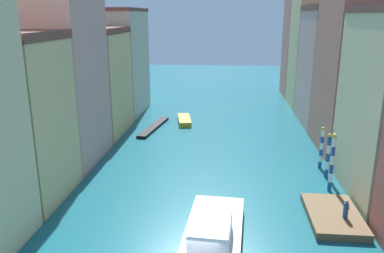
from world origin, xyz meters
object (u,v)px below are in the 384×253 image
Objects in this scene: mooring_pole_1 at (328,155)px; motorboat_0 at (184,120)px; vaporetto_white at (211,244)px; mooring_pole_0 at (332,162)px; mooring_pole_2 at (322,147)px; waterfront_dock at (333,216)px; person_on_dock at (346,210)px; gondola_black at (154,127)px.

mooring_pole_1 reaches higher than motorboat_0.
mooring_pole_0 is at bearing 47.19° from vaporetto_white.
mooring_pole_1 is 1.01× the size of mooring_pole_2.
waterfront_dock is at bearing -100.18° from mooring_pole_0.
person_on_dock is 0.33× the size of mooring_pole_1.
mooring_pole_1 is 2.36m from mooring_pole_2.
motorboat_0 is at bearing 118.64° from waterfront_dock.
mooring_pole_1 is at bearing 80.72° from waterfront_dock.
motorboat_0 is (-5.39, 32.08, -0.54)m from vaporetto_white.
vaporetto_white reaches higher than waterfront_dock.
motorboat_0 is (-14.45, 26.46, 0.06)m from waterfront_dock.
mooring_pole_1 is 0.33× the size of vaporetto_white.
gondola_black is at bearing 147.24° from mooring_pole_2.
mooring_pole_1 is 17.34m from vaporetto_white.
vaporetto_white is (-9.99, -10.78, -1.79)m from mooring_pole_0.
mooring_pole_0 is 0.40× the size of vaporetto_white.
mooring_pole_1 is at bearing -37.26° from gondola_black.
mooring_pole_2 is at bearing 57.45° from vaporetto_white.
motorboat_0 is (-15.07, 27.23, -0.88)m from person_on_dock.
motorboat_0 is (-15.79, 18.27, -1.89)m from mooring_pole_1.
vaporetto_white is (-10.40, -13.81, -1.35)m from mooring_pole_1.
mooring_pole_0 is 1.20× the size of mooring_pole_1.
mooring_pole_0 is (0.31, 5.93, 1.45)m from person_on_dock.
person_on_dock is 0.33× the size of mooring_pole_2.
mooring_pole_2 is 0.33× the size of vaporetto_white.
person_on_dock is at bearing -51.63° from gondola_black.
mooring_pole_2 is (0.64, 11.32, 0.99)m from person_on_dock.
motorboat_0 is at bearing 125.84° from mooring_pole_0.
mooring_pole_0 is 26.38m from motorboat_0.
mooring_pole_1 is at bearing 85.37° from person_on_dock.
mooring_pole_0 reaches higher than mooring_pole_1.
person_on_dock is 10.83m from vaporetto_white.
mooring_pole_1 reaches higher than vaporetto_white.
person_on_dock reaches higher than waterfront_dock.
motorboat_0 is at bearing 40.72° from gondola_black.
gondola_black is (-18.93, 23.91, -1.05)m from person_on_dock.
gondola_black is at bearing 142.74° from mooring_pole_1.
person_on_dock is at bearing -94.63° from mooring_pole_1.
person_on_dock is 0.27× the size of mooring_pole_0.
waterfront_dock is 30.15m from motorboat_0.
person_on_dock is 9.04m from mooring_pole_1.
mooring_pole_0 is 3.09m from mooring_pole_1.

